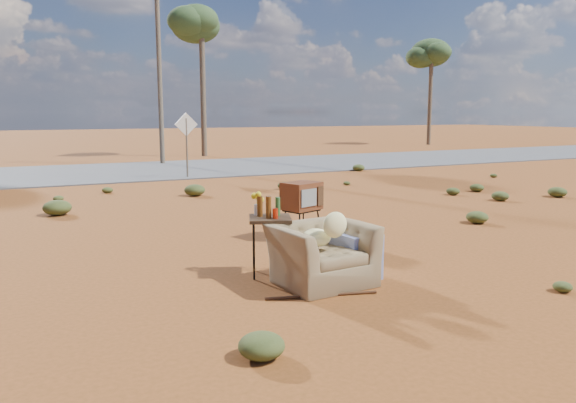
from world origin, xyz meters
name	(u,v)px	position (x,y,z in m)	size (l,w,h in m)	color
ground	(329,274)	(0.00, 0.00, 0.00)	(140.00, 140.00, 0.00)	brown
highway	(126,171)	(0.00, 15.00, 0.02)	(140.00, 7.00, 0.04)	#565659
armchair	(328,246)	(-0.20, -0.29, 0.49)	(1.46, 1.01, 1.05)	olive
tv_unit	(302,197)	(0.72, 2.18, 0.74)	(0.74, 0.66, 1.00)	black
side_table	(267,215)	(-0.75, 0.40, 0.83)	(0.73, 0.73, 1.12)	#341F13
rusty_bar	(322,295)	(-0.56, -0.78, 0.02)	(0.04, 0.04, 1.39)	#4E2A14
road_sign	(186,133)	(1.50, 12.00, 1.50)	(0.78, 0.06, 2.19)	brown
eucalyptus_center	(201,25)	(5.00, 21.00, 6.43)	(3.20, 3.20, 7.60)	brown
eucalyptus_right	(432,56)	(22.00, 24.00, 5.94)	(3.20, 3.20, 7.10)	brown
utility_pole_center	(159,65)	(2.00, 17.50, 4.15)	(1.40, 0.20, 8.00)	brown
scrub_patch	(182,216)	(-0.82, 4.41, 0.14)	(17.49, 8.07, 0.33)	#3E4C21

